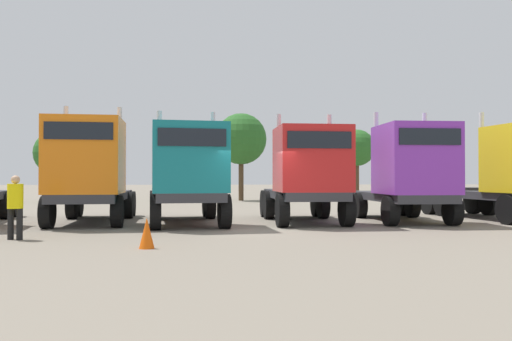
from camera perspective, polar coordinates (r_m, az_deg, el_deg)
ground at (r=16.54m, az=0.16°, el=-6.52°), size 200.00×200.00×0.00m
semi_truck_orange at (r=19.03m, az=-17.91°, el=0.06°), size 2.91×6.48×4.25m
semi_truck_teal at (r=17.97m, az=-7.54°, el=-0.26°), size 3.22×6.62×4.02m
semi_truck_red at (r=18.53m, az=5.72°, el=-0.34°), size 2.63×5.86×3.99m
semi_truck_purple at (r=19.63m, az=16.50°, el=-0.14°), size 2.59×5.96×4.13m
semi_truck_yellow at (r=21.81m, az=26.38°, el=-0.24°), size 3.28×6.66×4.15m
visitor_in_hivis at (r=15.20m, az=-24.99°, el=-3.21°), size 0.51×0.51×1.71m
traffic_cone_mid at (r=12.43m, az=-11.94°, el=-6.76°), size 0.36×0.36×0.72m
oak_far_left at (r=37.29m, az=-21.12°, el=1.80°), size 2.99×2.99×4.81m
oak_far_centre at (r=37.10m, az=-1.65°, el=3.46°), size 3.67×3.67×6.25m
oak_far_right at (r=40.83m, az=11.03°, el=2.42°), size 2.84×2.84×5.37m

